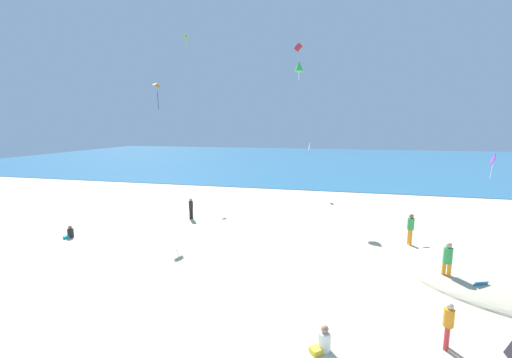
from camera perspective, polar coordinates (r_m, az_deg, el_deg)
The scene contains 15 objects.
ground_plane at distance 19.07m, azimuth 1.53°, elevation -10.25°, with size 120.00×120.00×0.00m, color beige.
ocean_water at distance 62.41m, azimuth 9.87°, elevation 3.39°, with size 120.00×60.00×0.05m, color teal.
beach_chair_far_left at distance 15.53m, azimuth 35.20°, elevation -15.71°, with size 0.72×0.76×0.55m.
person_0 at distance 15.64m, azimuth 30.82°, elevation -12.18°, with size 0.49×0.49×1.75m.
person_1 at distance 10.53m, azimuth 11.81°, elevation -26.36°, with size 0.69×0.65×0.79m.
person_2 at distance 21.80m, azimuth -30.12°, elevation -8.29°, with size 0.52×0.63×0.71m.
person_4 at distance 19.48m, azimuth 25.72°, elevation -7.69°, with size 0.41×0.41×1.73m.
person_6 at distance 11.54m, azimuth 30.94°, elevation -20.97°, with size 0.38×0.38×1.43m.
person_7 at distance 22.79m, azimuth -11.45°, elevation -4.92°, with size 0.39×0.39×1.47m.
kite_purple at distance 26.04m, azimuth 36.42°, elevation 2.70°, with size 0.31×0.81×1.67m.
kite_green at distance 25.88m, azimuth 7.62°, elevation 19.24°, with size 0.68×0.74×1.52m.
kite_orange at distance 23.12m, azimuth -17.00°, elevation 15.65°, with size 0.54×0.67×1.80m.
kite_lime at distance 35.55m, azimuth -12.31°, elevation 23.28°, with size 0.28×0.51×1.37m.
kite_white at distance 30.14m, azimuth 9.43°, elevation 5.62°, with size 0.10×0.72×1.12m.
kite_red at distance 35.35m, azimuth 7.49°, elevation 22.11°, with size 0.97×0.44×1.85m.
Camera 1 is at (3.63, -7.59, 6.41)m, focal length 22.56 mm.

